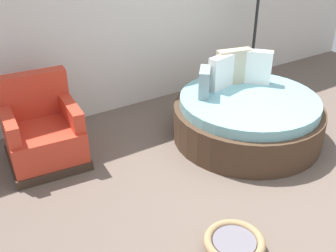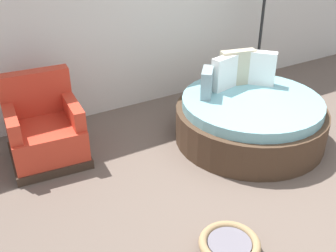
# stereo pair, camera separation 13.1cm
# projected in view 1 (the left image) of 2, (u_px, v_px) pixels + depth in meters

# --- Properties ---
(ground_plane) EXTENTS (8.00, 8.00, 0.02)m
(ground_plane) POSITION_uv_depth(u_px,v_px,m) (275.00, 187.00, 4.12)
(ground_plane) COLOR #66564C
(back_wall) EXTENTS (8.00, 0.12, 2.64)m
(back_wall) POSITION_uv_depth(u_px,v_px,m) (149.00, 7.00, 5.33)
(back_wall) COLOR silver
(back_wall) RESTS_ON ground_plane
(round_daybed) EXTENTS (1.77, 1.77, 0.97)m
(round_daybed) POSITION_uv_depth(u_px,v_px,m) (247.00, 116.00, 4.85)
(round_daybed) COLOR #473323
(round_daybed) RESTS_ON ground_plane
(red_armchair) EXTENTS (0.86, 0.86, 0.94)m
(red_armchair) POSITION_uv_depth(u_px,v_px,m) (43.00, 133.00, 4.40)
(red_armchair) COLOR #38281E
(red_armchair) RESTS_ON ground_plane
(pet_basket) EXTENTS (0.51, 0.51, 0.13)m
(pet_basket) POSITION_uv_depth(u_px,v_px,m) (234.00, 244.00, 3.34)
(pet_basket) COLOR #9E7F56
(pet_basket) RESTS_ON ground_plane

